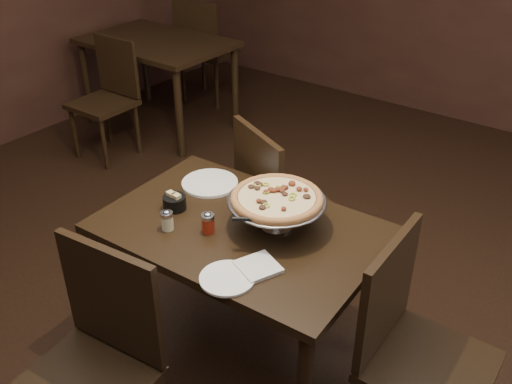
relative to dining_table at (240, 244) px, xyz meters
The scene contains 16 objects.
room 0.76m from the dining_table, 58.45° to the right, with size 6.04×7.04×2.84m.
dining_table is the anchor object (origin of this frame).
background_table 2.81m from the dining_table, 142.56° to the left, with size 1.23×0.82×0.77m.
pizza_stand 0.28m from the dining_table, 35.63° to the left, with size 0.42×0.42×0.17m.
parmesan_shaker 0.34m from the dining_table, 138.77° to the right, with size 0.05×0.05×0.09m.
pepper_flake_shaker 0.20m from the dining_table, 123.68° to the right, with size 0.06×0.06×0.10m.
packet_caddy 0.35m from the dining_table, 168.30° to the right, with size 0.10×0.10×0.08m.
napkin_stack 0.32m from the dining_table, 38.16° to the right, with size 0.15×0.15×0.02m, color white.
plate_left 0.40m from the dining_table, 150.01° to the left, with size 0.27×0.27×0.01m, color white.
plate_near 0.37m from the dining_table, 59.28° to the right, with size 0.21×0.21×0.01m, color white.
serving_spatula 0.28m from the dining_table, 39.02° to the right, with size 0.16×0.16×0.02m.
chair_far 0.56m from the dining_table, 106.59° to the left, with size 0.60×0.60×0.97m.
chair_near 0.77m from the dining_table, 96.43° to the right, with size 0.49×0.49×0.95m.
chair_side 0.82m from the dining_table, ahead, with size 0.46×0.46×0.95m.
bg_chair_far 3.29m from the dining_table, 134.07° to the left, with size 0.53×0.53×0.98m.
bg_chair_near 2.43m from the dining_table, 153.23° to the left, with size 0.43×0.43×0.91m.
Camera 1 is at (1.29, -1.49, 2.12)m, focal length 40.00 mm.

